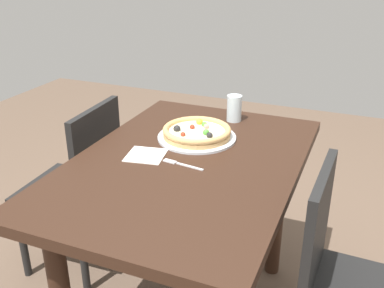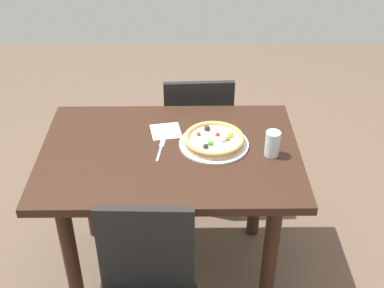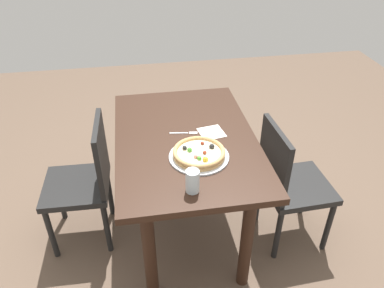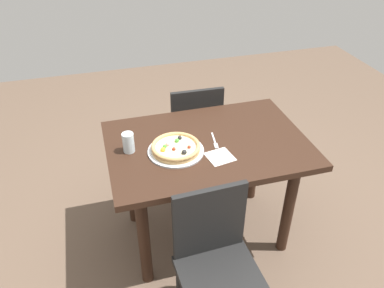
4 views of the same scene
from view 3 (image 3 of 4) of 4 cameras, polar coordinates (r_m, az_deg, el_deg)
The scene contains 9 objects.
ground_plane at distance 2.67m, azimuth -0.82°, elevation -12.93°, with size 6.00×6.00×0.00m, color brown.
dining_table at distance 2.24m, azimuth -0.95°, elevation -1.68°, with size 1.19×0.81×0.77m.
chair_near at distance 2.43m, azimuth -15.84°, elevation -5.19°, with size 0.41×0.41×0.86m.
chair_far at distance 2.39m, azimuth 14.44°, elevation -5.56°, with size 0.42×0.42×0.86m.
plate at distance 2.00m, azimuth 1.06°, elevation -1.93°, with size 0.32×0.32×0.01m, color silver.
pizza at distance 1.99m, azimuth 1.08°, elevation -1.34°, with size 0.28×0.28×0.05m.
fork at distance 2.20m, azimuth -0.91°, elevation 1.69°, with size 0.04×0.17×0.00m.
drinking_glass at distance 1.76m, azimuth 0.08°, elevation -5.66°, with size 0.07×0.07×0.12m, color silver.
napkin at distance 2.21m, azimuth 2.99°, elevation 1.75°, with size 0.14×0.14×0.00m, color white.
Camera 3 is at (1.78, -0.26, 1.97)m, focal length 35.04 mm.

